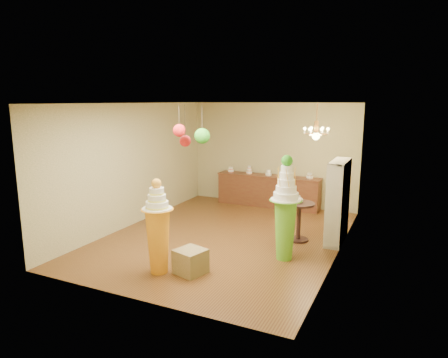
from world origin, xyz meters
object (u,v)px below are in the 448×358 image
at_px(sideboard, 268,190).
at_px(round_table, 299,216).
at_px(pedestal_orange, 158,234).
at_px(pedestal_green, 285,217).

xyz_separation_m(sideboard, round_table, (1.57, -2.51, 0.08)).
xyz_separation_m(pedestal_orange, sideboard, (0.28, 5.21, -0.25)).
bearing_deg(sideboard, round_table, -57.97).
bearing_deg(pedestal_green, pedestal_orange, -140.21).
distance_m(pedestal_orange, round_table, 3.28).
height_order(pedestal_green, round_table, pedestal_green).
distance_m(pedestal_green, round_table, 1.18).
distance_m(pedestal_green, sideboard, 4.00).
bearing_deg(round_table, pedestal_green, -88.93).
distance_m(pedestal_orange, sideboard, 5.23).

